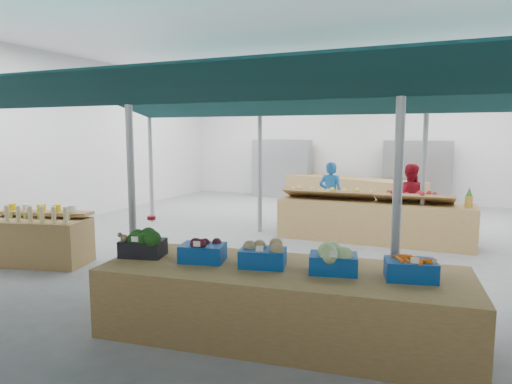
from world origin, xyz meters
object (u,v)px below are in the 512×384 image
Objects in this scene: vendor_left at (330,194)px; vendor_right at (409,199)px; veg_counter at (282,302)px; fruit_counter at (373,221)px; bottle_shelf at (38,239)px.

vendor_left is 1.80m from vendor_right.
fruit_counter is (0.19, 5.00, 0.03)m from veg_counter.
veg_counter is 1.02× the size of fruit_counter.
bottle_shelf reaches higher than fruit_counter.
veg_counter is 2.55× the size of vendor_right.
vendor_left is (-1.01, 6.10, 0.40)m from veg_counter.
bottle_shelf is 6.41m from vendor_left.
bottle_shelf is at bearing 51.11° from vendor_left.
fruit_counter is at bearing 136.07° from vendor_left.
veg_counter is (4.90, -1.02, -0.04)m from bottle_shelf.
vendor_right is (5.69, 5.08, 0.36)m from bottle_shelf.
vendor_right reaches higher than veg_counter.
vendor_left is (3.89, 5.08, 0.36)m from bottle_shelf.
fruit_counter is (5.09, 3.98, -0.01)m from bottle_shelf.
vendor_right is at bearing 27.39° from bottle_shelf.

